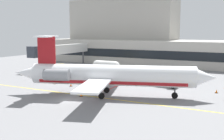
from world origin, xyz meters
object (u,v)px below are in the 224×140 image
at_px(regional_jet, 109,75).
at_px(fuel_tank, 106,65).
at_px(belt_loader, 61,68).
at_px(pushback_tractor, 170,83).
at_px(baggage_tug, 65,74).

distance_m(regional_jet, fuel_tank, 26.33).
bearing_deg(fuel_tank, belt_loader, -142.76).
bearing_deg(belt_loader, regional_jet, -36.86).
xyz_separation_m(regional_jet, pushback_tractor, (6.20, 10.50, -2.28)).
relative_size(baggage_tug, fuel_tank, 0.56).
relative_size(regional_jet, baggage_tug, 7.27).
height_order(baggage_tug, belt_loader, belt_loader).
bearing_deg(regional_jet, pushback_tractor, 59.43).
bearing_deg(baggage_tug, pushback_tractor, 0.68).
xyz_separation_m(regional_jet, fuel_tank, (-13.18, 22.73, -1.74)).
height_order(regional_jet, belt_loader, regional_jet).
distance_m(regional_jet, pushback_tractor, 12.41).
height_order(regional_jet, baggage_tug, regional_jet).
relative_size(pushback_tractor, fuel_tank, 0.54).
height_order(regional_jet, fuel_tank, regional_jet).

